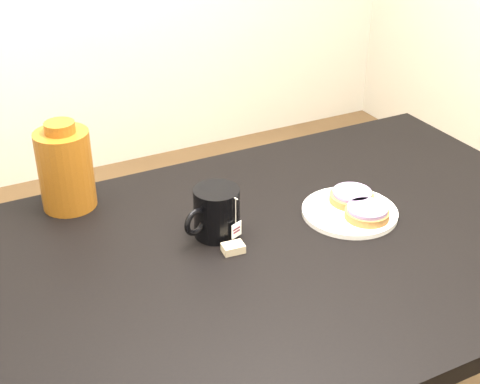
{
  "coord_description": "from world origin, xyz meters",
  "views": [
    {
      "loc": [
        -0.63,
        -1.02,
        1.54
      ],
      "look_at": [
        -0.04,
        0.15,
        0.81
      ],
      "focal_mm": 50.0,
      "sensor_mm": 36.0,
      "label": 1
    }
  ],
  "objects_px": {
    "plate": "(350,211)",
    "teabag_pouch": "(233,248)",
    "bagel_front": "(367,212)",
    "bagel_back": "(352,196)",
    "mug": "(216,212)",
    "bagel_package": "(65,168)",
    "table": "(285,274)"
  },
  "relations": [
    {
      "from": "bagel_back",
      "to": "mug",
      "type": "bearing_deg",
      "value": 174.5
    },
    {
      "from": "bagel_front",
      "to": "bagel_package",
      "type": "relative_size",
      "value": 0.53
    },
    {
      "from": "table",
      "to": "teabag_pouch",
      "type": "relative_size",
      "value": 31.11
    },
    {
      "from": "table",
      "to": "bagel_package",
      "type": "height_order",
      "value": "bagel_package"
    },
    {
      "from": "plate",
      "to": "table",
      "type": "bearing_deg",
      "value": -169.85
    },
    {
      "from": "mug",
      "to": "bagel_package",
      "type": "height_order",
      "value": "bagel_package"
    },
    {
      "from": "bagel_front",
      "to": "teabag_pouch",
      "type": "relative_size",
      "value": 2.46
    },
    {
      "from": "plate",
      "to": "mug",
      "type": "height_order",
      "value": "mug"
    },
    {
      "from": "bagel_front",
      "to": "teabag_pouch",
      "type": "height_order",
      "value": "bagel_front"
    },
    {
      "from": "table",
      "to": "bagel_back",
      "type": "height_order",
      "value": "bagel_back"
    },
    {
      "from": "plate",
      "to": "mug",
      "type": "bearing_deg",
      "value": 168.43
    },
    {
      "from": "plate",
      "to": "bagel_front",
      "type": "relative_size",
      "value": 1.96
    },
    {
      "from": "table",
      "to": "teabag_pouch",
      "type": "bearing_deg",
      "value": 169.98
    },
    {
      "from": "table",
      "to": "teabag_pouch",
      "type": "xyz_separation_m",
      "value": [
        -0.12,
        0.02,
        0.09
      ]
    },
    {
      "from": "bagel_front",
      "to": "bagel_package",
      "type": "bearing_deg",
      "value": 146.55
    },
    {
      "from": "mug",
      "to": "bagel_package",
      "type": "bearing_deg",
      "value": 110.5
    },
    {
      "from": "plate",
      "to": "bagel_front",
      "type": "xyz_separation_m",
      "value": [
        0.01,
        -0.04,
        0.02
      ]
    },
    {
      "from": "bagel_front",
      "to": "teabag_pouch",
      "type": "bearing_deg",
      "value": 174.43
    },
    {
      "from": "table",
      "to": "plate",
      "type": "height_order",
      "value": "plate"
    },
    {
      "from": "table",
      "to": "mug",
      "type": "distance_m",
      "value": 0.21
    },
    {
      "from": "bagel_front",
      "to": "bagel_package",
      "type": "height_order",
      "value": "bagel_package"
    },
    {
      "from": "mug",
      "to": "teabag_pouch",
      "type": "height_order",
      "value": "mug"
    },
    {
      "from": "bagel_back",
      "to": "teabag_pouch",
      "type": "xyz_separation_m",
      "value": [
        -0.33,
        -0.04,
        -0.02
      ]
    },
    {
      "from": "bagel_back",
      "to": "mug",
      "type": "xyz_separation_m",
      "value": [
        -0.33,
        0.03,
        0.03
      ]
    },
    {
      "from": "plate",
      "to": "bagel_package",
      "type": "xyz_separation_m",
      "value": [
        -0.56,
        0.33,
        0.09
      ]
    },
    {
      "from": "plate",
      "to": "teabag_pouch",
      "type": "height_order",
      "value": "teabag_pouch"
    },
    {
      "from": "plate",
      "to": "mug",
      "type": "distance_m",
      "value": 0.32
    },
    {
      "from": "plate",
      "to": "bagel_back",
      "type": "distance_m",
      "value": 0.04
    },
    {
      "from": "table",
      "to": "bagel_package",
      "type": "bearing_deg",
      "value": 135.12
    },
    {
      "from": "plate",
      "to": "bagel_back",
      "type": "xyz_separation_m",
      "value": [
        0.03,
        0.03,
        0.02
      ]
    },
    {
      "from": "teabag_pouch",
      "to": "bagel_package",
      "type": "height_order",
      "value": "bagel_package"
    },
    {
      "from": "table",
      "to": "teabag_pouch",
      "type": "distance_m",
      "value": 0.15
    }
  ]
}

